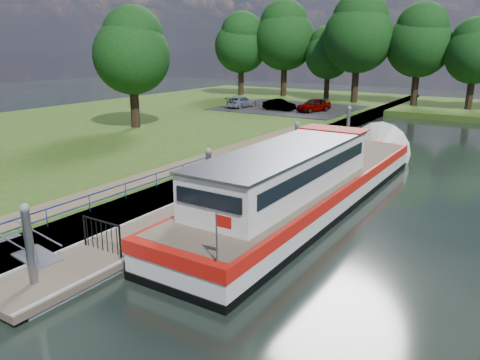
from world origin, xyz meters
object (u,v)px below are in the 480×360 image
Objects in this scene: barge at (314,182)px; car_b at (279,105)px; car_a at (314,105)px; car_c at (242,102)px; pontoon at (259,183)px.

barge is 6.11× the size of car_b.
car_a is (-10.93, 24.47, 0.42)m from barge.
pontoon is at bearing 129.80° from car_c.
barge is 30.28m from car_c.
car_c is (-8.14, -0.94, -0.09)m from car_a.
barge is 26.80m from car_a.
car_a is 3.61m from car_b.
car_c is at bearing 92.61° from car_b.
car_a reaches higher than pontoon.
pontoon is 1.42× the size of barge.
barge is 5.38× the size of car_a.
car_c is (-15.47, 22.58, 1.24)m from pontoon.
barge is at bearing -145.91° from car_b.
pontoon is 7.63× the size of car_a.
barge reaches higher than car_c.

